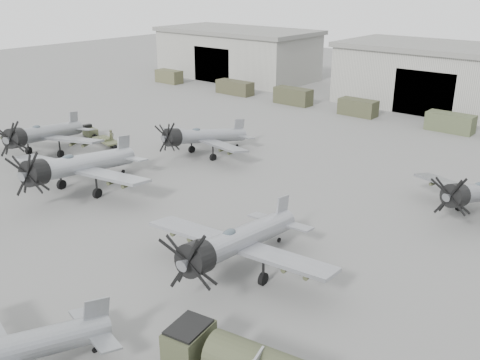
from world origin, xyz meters
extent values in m
plane|color=#595957|center=(0.00, 0.00, 0.00)|extent=(220.00, 220.00, 0.00)
cube|color=#A4A39A|center=(-38.00, 62.00, 4.00)|extent=(28.00, 14.00, 8.00)
cube|color=slate|center=(-38.00, 62.00, 8.35)|extent=(29.00, 14.80, 0.70)
cube|color=black|center=(-38.00, 55.20, 3.00)|extent=(8.12, 0.40, 6.00)
cube|color=#A4A39A|center=(0.00, 62.00, 4.00)|extent=(28.00, 14.00, 8.00)
cube|color=slate|center=(0.00, 62.00, 8.35)|extent=(29.00, 14.80, 0.70)
cube|color=black|center=(0.00, 55.20, 3.00)|extent=(8.12, 0.40, 6.00)
cube|color=#4A4A30|center=(-43.50, 50.00, 1.09)|extent=(4.96, 2.20, 2.19)
cube|color=#3B3A26|center=(-28.36, 50.00, 1.05)|extent=(6.27, 2.20, 2.10)
cube|color=#383925|center=(-17.20, 50.00, 1.19)|extent=(5.67, 2.20, 2.37)
cube|color=#3A3C27|center=(-6.68, 50.00, 1.09)|extent=(5.10, 2.20, 2.18)
cube|color=#434A30|center=(5.63, 50.00, 1.10)|extent=(5.55, 2.20, 2.21)
cylinder|color=gray|center=(5.82, -5.80, 2.00)|extent=(3.50, 9.67, 2.83)
cube|color=gray|center=(6.78, -1.65, 2.14)|extent=(0.45, 1.49, 1.81)
cylinder|color=black|center=(6.72, -1.91, 0.14)|extent=(0.17, 0.31, 0.29)
cylinder|color=gray|center=(-23.73, 14.35, 2.27)|extent=(5.58, 10.66, 3.21)
cylinder|color=black|center=(-21.88, 9.88, 3.03)|extent=(2.42, 2.25, 2.14)
cube|color=gray|center=(-23.49, 13.78, 2.00)|extent=(12.74, 7.00, 0.58)
cube|color=gray|center=(-25.57, 18.81, 2.43)|extent=(0.77, 1.63, 2.05)
ellipsoid|color=#3F4C54|center=(-23.10, 12.83, 3.19)|extent=(1.04, 1.38, 0.58)
cylinder|color=black|center=(-25.22, 12.84, 0.36)|extent=(0.58, 0.87, 0.82)
cylinder|color=black|center=(-21.61, 14.33, 0.36)|extent=(0.58, 0.87, 0.82)
cylinder|color=black|center=(-25.45, 18.53, 0.15)|extent=(0.24, 0.35, 0.33)
cylinder|color=#A1A4AA|center=(-11.98, 10.73, 2.43)|extent=(3.86, 11.77, 3.44)
cylinder|color=black|center=(-10.99, 5.65, 3.25)|extent=(2.39, 2.11, 2.29)
cube|color=#A1A4AA|center=(-11.85, 10.08, 2.15)|extent=(13.97, 5.02, 0.62)
cube|color=#A1A4AA|center=(-12.97, 15.80, 2.60)|extent=(0.48, 1.82, 2.20)
ellipsoid|color=#3F4C54|center=(-11.64, 9.00, 3.42)|extent=(0.90, 1.42, 0.62)
cylinder|color=black|center=(-13.86, 9.46, 0.39)|extent=(0.47, 0.92, 0.88)
cylinder|color=black|center=(-9.76, 10.26, 0.39)|extent=(0.47, 0.92, 0.88)
cylinder|color=black|center=(-12.91, 15.48, 0.17)|extent=(0.20, 0.37, 0.35)
cylinder|color=#97999F|center=(7.26, 9.08, 2.26)|extent=(2.68, 10.99, 3.21)
cylinder|color=black|center=(7.77, 4.28, 3.03)|extent=(2.11, 1.82, 2.14)
cube|color=#97999F|center=(7.32, 8.46, 2.00)|extent=(13.00, 3.61, 0.58)
cube|color=#97999F|center=(6.75, 13.87, 2.42)|extent=(0.30, 1.71, 2.05)
ellipsoid|color=#3F4C54|center=(7.43, 7.44, 3.19)|extent=(0.74, 1.29, 0.58)
cylinder|color=black|center=(5.41, 8.05, 0.36)|extent=(0.37, 0.85, 0.82)
cylinder|color=black|center=(9.29, 8.47, 0.36)|extent=(0.37, 0.85, 0.82)
cylinder|color=black|center=(6.78, 13.57, 0.15)|extent=(0.16, 0.34, 0.33)
cylinder|color=gray|center=(-10.54, 24.72, 2.07)|extent=(2.76, 10.06, 2.93)
cylinder|color=black|center=(-11.15, 20.35, 2.77)|extent=(1.97, 1.72, 1.95)
cube|color=gray|center=(-10.62, 24.16, 1.83)|extent=(11.91, 3.67, 0.53)
cube|color=gray|center=(-9.94, 29.09, 2.22)|extent=(0.33, 1.56, 1.88)
ellipsoid|color=#3F4C54|center=(-10.75, 23.23, 2.92)|extent=(0.71, 1.19, 0.53)
cylinder|color=black|center=(-12.41, 24.22, 0.33)|extent=(0.36, 0.78, 0.75)
cylinder|color=black|center=(-8.88, 23.73, 0.33)|extent=(0.36, 0.78, 0.75)
cylinder|color=black|center=(-9.98, 28.81, 0.14)|extent=(0.15, 0.31, 0.30)
cylinder|color=black|center=(15.33, 23.28, 2.73)|extent=(2.09, 1.89, 1.93)
ellipsoid|color=#3F4C54|center=(16.11, 26.05, 2.88)|extent=(0.84, 1.22, 0.52)
cylinder|color=black|center=(14.61, 27.24, 0.32)|extent=(0.45, 0.78, 0.74)
cube|color=#393D28|center=(11.29, 0.20, 1.57)|extent=(1.98, 2.56, 1.72)
cube|color=black|center=(11.29, 0.20, 2.48)|extent=(1.83, 2.25, 0.15)
cube|color=#474C31|center=(-25.59, 20.83, 0.58)|extent=(2.06, 1.47, 0.84)
cube|color=black|center=(-26.21, 20.93, 1.10)|extent=(0.68, 1.02, 0.53)
cylinder|color=black|center=(-25.59, 20.83, 0.26)|extent=(1.34, 0.80, 0.59)
cylinder|color=black|center=(-24.25, 20.59, 0.47)|extent=(1.26, 0.30, 0.08)
cube|color=#474C31|center=(-21.66, 20.13, 0.47)|extent=(4.18, 2.14, 0.19)
cylinder|color=black|center=(-21.66, 20.13, 0.21)|extent=(1.63, 0.73, 0.46)
cylinder|color=#474C31|center=(-21.66, 20.13, 0.68)|extent=(1.51, 0.59, 0.34)
imported|color=#46482F|center=(-21.03, 20.41, 0.88)|extent=(0.47, 0.67, 1.76)
camera|label=1|loc=(26.24, -13.99, 17.54)|focal=40.00mm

